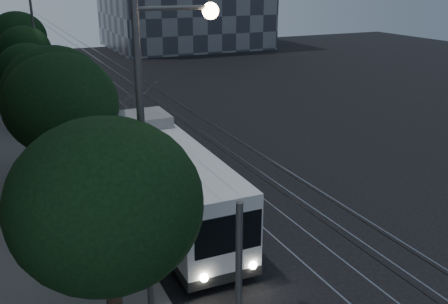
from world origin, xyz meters
The scene contains 18 objects.
ground centered at (0.00, 0.00, 0.00)m, with size 120.00×120.00×0.00m, color black.
sidewalk centered at (-7.50, 20.00, 0.07)m, with size 5.00×90.00×0.15m, color gray.
tram_rails centered at (2.50, 20.00, 0.01)m, with size 4.52×90.00×0.02m.
overhead_wires centered at (-4.97, 20.00, 3.47)m, with size 2.23×90.00×6.00m.
trolleybus centered at (-2.98, 1.78, 1.79)m, with size 2.91×13.09×5.63m.
pickup_silver centered at (-3.59, 11.14, 0.92)m, with size 3.07×6.65×1.85m, color #999CA0.
car_white_a centered at (-2.70, 15.61, 0.68)m, with size 1.60×3.97×1.35m, color silver.
car_white_b centered at (-3.32, 24.00, 0.66)m, with size 1.85×4.56×1.32m, color silver.
car_white_c centered at (-4.30, 29.00, 0.64)m, with size 1.36×3.90×1.29m, color #B9BABE.
car_white_d centered at (-2.78, 35.00, 0.74)m, with size 1.74×4.34×1.48m, color silver.
tree_0 centered at (-7.00, -5.80, 4.49)m, with size 5.04×5.04×6.77m.
tree_1 centered at (-6.50, 6.00, 4.43)m, with size 5.28×5.28×6.81m.
tree_2 centered at (-6.50, 8.02, 4.58)m, with size 5.14×5.14×6.90m.
tree_3 centered at (-6.98, 18.93, 3.91)m, with size 4.21×4.21×5.83m.
tree_4 centered at (-6.66, 25.24, 4.53)m, with size 4.19×4.19×6.45m.
tree_5 centered at (-6.50, 35.41, 4.51)m, with size 5.44×5.44×6.97m.
streetlamp_near centered at (-5.39, -5.19, 5.83)m, with size 2.35×0.44×9.65m.
streetlamp_far centered at (-5.39, 25.04, 5.81)m, with size 2.34×0.44×9.60m.
Camera 1 is at (-9.15, -17.59, 9.99)m, focal length 40.00 mm.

